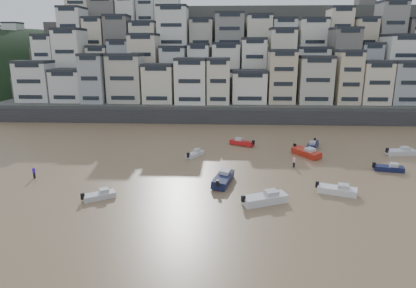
# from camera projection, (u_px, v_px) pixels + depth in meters

# --- Properties ---
(harbor_wall) EXTENTS (140.00, 3.00, 3.50)m
(harbor_wall) POSITION_uv_depth(u_px,v_px,m) (244.00, 116.00, 90.75)
(harbor_wall) COLOR #38383A
(harbor_wall) RESTS_ON ground
(hillside) EXTENTS (141.04, 66.00, 50.00)m
(hillside) POSITION_uv_depth(u_px,v_px,m) (254.00, 62.00, 126.04)
(hillside) COLOR #4C4C47
(hillside) RESTS_ON ground
(boat_a) EXTENTS (6.44, 4.26, 1.67)m
(boat_a) POSITION_uv_depth(u_px,v_px,m) (265.00, 197.00, 44.92)
(boat_a) COLOR silver
(boat_a) RESTS_ON ground
(boat_b) EXTENTS (5.59, 3.41, 1.45)m
(boat_b) POSITION_uv_depth(u_px,v_px,m) (337.00, 189.00, 47.83)
(boat_b) COLOR silver
(boat_b) RESTS_ON ground
(boat_c) EXTENTS (3.61, 6.99, 1.82)m
(boat_c) POSITION_uv_depth(u_px,v_px,m) (223.00, 177.00, 51.42)
(boat_c) COLOR #121839
(boat_c) RESTS_ON ground
(boat_d) EXTENTS (4.82, 2.41, 1.26)m
(boat_d) POSITION_uv_depth(u_px,v_px,m) (389.00, 167.00, 56.57)
(boat_d) COLOR #141940
(boat_d) RESTS_ON ground
(boat_e) EXTENTS (5.06, 6.44, 1.72)m
(boat_e) POSITION_uv_depth(u_px,v_px,m) (306.00, 151.00, 64.12)
(boat_e) COLOR #AA2415
(boat_e) RESTS_ON ground
(boat_f) EXTENTS (3.35, 4.37, 1.16)m
(boat_f) POSITION_uv_depth(u_px,v_px,m) (195.00, 153.00, 64.04)
(boat_f) COLOR silver
(boat_f) RESTS_ON ground
(boat_g) EXTENTS (5.68, 2.63, 1.49)m
(boat_g) POSITION_uv_depth(u_px,v_px,m) (401.00, 151.00, 64.78)
(boat_g) COLOR silver
(boat_g) RESTS_ON ground
(boat_h) EXTENTS (5.24, 3.80, 1.38)m
(boat_h) POSITION_uv_depth(u_px,v_px,m) (242.00, 142.00, 71.15)
(boat_h) COLOR #B21516
(boat_h) RESTS_ON ground
(boat_i) EXTENTS (3.45, 5.45, 1.41)m
(boat_i) POSITION_uv_depth(u_px,v_px,m) (313.00, 144.00, 69.34)
(boat_i) COLOR #141A40
(boat_i) RESTS_ON ground
(boat_j) EXTENTS (4.38, 3.47, 1.17)m
(boat_j) POSITION_uv_depth(u_px,v_px,m) (99.00, 195.00, 46.33)
(boat_j) COLOR silver
(boat_j) RESTS_ON ground
(person_blue) EXTENTS (0.44, 0.44, 1.74)m
(person_blue) POSITION_uv_depth(u_px,v_px,m) (34.00, 172.00, 53.56)
(person_blue) COLOR #3F1DDB
(person_blue) RESTS_ON ground
(person_pink) EXTENTS (0.44, 0.44, 1.74)m
(person_pink) POSITION_uv_depth(u_px,v_px,m) (294.00, 162.00, 58.27)
(person_pink) COLOR #F5ADB9
(person_pink) RESTS_ON ground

